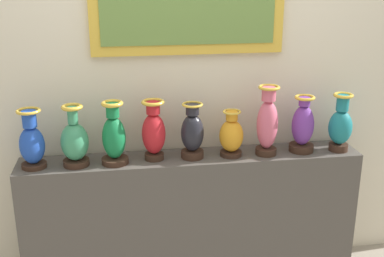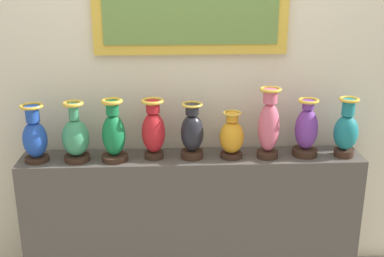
{
  "view_description": "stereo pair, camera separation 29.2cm",
  "coord_description": "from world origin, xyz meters",
  "px_view_note": "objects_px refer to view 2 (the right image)",
  "views": [
    {
      "loc": [
        -0.42,
        -2.74,
        1.94
      ],
      "look_at": [
        0.0,
        0.0,
        1.01
      ],
      "focal_mm": 46.14,
      "sensor_mm": 36.0,
      "label": 1
    },
    {
      "loc": [
        -0.13,
        -2.77,
        1.94
      ],
      "look_at": [
        0.0,
        0.0,
        1.01
      ],
      "focal_mm": 46.14,
      "sensor_mm": 36.0,
      "label": 2
    }
  ],
  "objects_px": {
    "vase_sapphire": "(35,137)",
    "vase_jade": "(76,137)",
    "vase_onyx": "(193,133)",
    "vase_violet": "(306,131)",
    "vase_amber": "(232,137)",
    "vase_crimson": "(153,131)",
    "vase_emerald": "(114,134)",
    "vase_rose": "(269,126)",
    "vase_teal": "(346,131)"
  },
  "relations": [
    {
      "from": "vase_sapphire",
      "to": "vase_jade",
      "type": "bearing_deg",
      "value": -1.23
    },
    {
      "from": "vase_sapphire",
      "to": "vase_onyx",
      "type": "height_order",
      "value": "vase_sapphire"
    },
    {
      "from": "vase_jade",
      "to": "vase_violet",
      "type": "xyz_separation_m",
      "value": [
        1.37,
        0.02,
        0.01
      ]
    },
    {
      "from": "vase_onyx",
      "to": "vase_amber",
      "type": "height_order",
      "value": "vase_onyx"
    },
    {
      "from": "vase_sapphire",
      "to": "vase_amber",
      "type": "xyz_separation_m",
      "value": [
        1.15,
        0.01,
        -0.02
      ]
    },
    {
      "from": "vase_crimson",
      "to": "vase_onyx",
      "type": "xyz_separation_m",
      "value": [
        0.23,
        -0.01,
        -0.02
      ]
    },
    {
      "from": "vase_amber",
      "to": "vase_emerald",
      "type": "bearing_deg",
      "value": -178.8
    },
    {
      "from": "vase_sapphire",
      "to": "vase_onyx",
      "type": "relative_size",
      "value": 1.02
    },
    {
      "from": "vase_sapphire",
      "to": "vase_crimson",
      "type": "relative_size",
      "value": 0.95
    },
    {
      "from": "vase_emerald",
      "to": "vase_rose",
      "type": "relative_size",
      "value": 0.87
    },
    {
      "from": "vase_crimson",
      "to": "vase_sapphire",
      "type": "bearing_deg",
      "value": -178.45
    },
    {
      "from": "vase_sapphire",
      "to": "vase_onyx",
      "type": "xyz_separation_m",
      "value": [
        0.92,
        0.01,
        0.0
      ]
    },
    {
      "from": "vase_onyx",
      "to": "vase_rose",
      "type": "relative_size",
      "value": 0.79
    },
    {
      "from": "vase_jade",
      "to": "vase_teal",
      "type": "relative_size",
      "value": 0.99
    },
    {
      "from": "vase_emerald",
      "to": "vase_sapphire",
      "type": "bearing_deg",
      "value": 178.82
    },
    {
      "from": "vase_jade",
      "to": "vase_rose",
      "type": "relative_size",
      "value": 0.84
    },
    {
      "from": "vase_sapphire",
      "to": "vase_teal",
      "type": "distance_m",
      "value": 1.83
    },
    {
      "from": "vase_sapphire",
      "to": "vase_teal",
      "type": "relative_size",
      "value": 0.95
    },
    {
      "from": "vase_sapphire",
      "to": "vase_emerald",
      "type": "distance_m",
      "value": 0.46
    },
    {
      "from": "vase_amber",
      "to": "vase_teal",
      "type": "height_order",
      "value": "vase_teal"
    },
    {
      "from": "vase_jade",
      "to": "vase_amber",
      "type": "relative_size",
      "value": 1.27
    },
    {
      "from": "vase_emerald",
      "to": "vase_onyx",
      "type": "relative_size",
      "value": 1.11
    },
    {
      "from": "vase_rose",
      "to": "vase_amber",
      "type": "bearing_deg",
      "value": 177.28
    },
    {
      "from": "vase_emerald",
      "to": "vase_onyx",
      "type": "bearing_deg",
      "value": 2.55
    },
    {
      "from": "vase_emerald",
      "to": "vase_amber",
      "type": "height_order",
      "value": "vase_emerald"
    },
    {
      "from": "vase_crimson",
      "to": "vase_rose",
      "type": "bearing_deg",
      "value": -2.01
    },
    {
      "from": "vase_onyx",
      "to": "vase_rose",
      "type": "distance_m",
      "value": 0.45
    },
    {
      "from": "vase_sapphire",
      "to": "vase_amber",
      "type": "bearing_deg",
      "value": 0.25
    },
    {
      "from": "vase_amber",
      "to": "vase_violet",
      "type": "height_order",
      "value": "vase_violet"
    },
    {
      "from": "vase_jade",
      "to": "vase_teal",
      "type": "bearing_deg",
      "value": -0.26
    },
    {
      "from": "vase_jade",
      "to": "vase_violet",
      "type": "bearing_deg",
      "value": 0.81
    },
    {
      "from": "vase_violet",
      "to": "vase_teal",
      "type": "xyz_separation_m",
      "value": [
        0.23,
        -0.03,
        0.0
      ]
    },
    {
      "from": "vase_rose",
      "to": "vase_jade",
      "type": "bearing_deg",
      "value": 179.99
    },
    {
      "from": "vase_crimson",
      "to": "vase_amber",
      "type": "distance_m",
      "value": 0.47
    },
    {
      "from": "vase_violet",
      "to": "vase_teal",
      "type": "bearing_deg",
      "value": -6.57
    },
    {
      "from": "vase_sapphire",
      "to": "vase_emerald",
      "type": "relative_size",
      "value": 0.92
    },
    {
      "from": "vase_sapphire",
      "to": "vase_amber",
      "type": "height_order",
      "value": "vase_sapphire"
    },
    {
      "from": "vase_rose",
      "to": "vase_emerald",
      "type": "bearing_deg",
      "value": -179.73
    },
    {
      "from": "vase_crimson",
      "to": "vase_rose",
      "type": "relative_size",
      "value": 0.85
    },
    {
      "from": "vase_emerald",
      "to": "vase_teal",
      "type": "height_order",
      "value": "vase_emerald"
    },
    {
      "from": "vase_onyx",
      "to": "vase_amber",
      "type": "xyz_separation_m",
      "value": [
        0.23,
        -0.01,
        -0.03
      ]
    },
    {
      "from": "vase_onyx",
      "to": "vase_violet",
      "type": "relative_size",
      "value": 0.96
    },
    {
      "from": "vase_crimson",
      "to": "vase_rose",
      "type": "xyz_separation_m",
      "value": [
        0.68,
        -0.02,
        0.03
      ]
    },
    {
      "from": "vase_emerald",
      "to": "vase_onyx",
      "type": "xyz_separation_m",
      "value": [
        0.46,
        0.02,
        -0.01
      ]
    },
    {
      "from": "vase_amber",
      "to": "vase_teal",
      "type": "relative_size",
      "value": 0.78
    },
    {
      "from": "vase_emerald",
      "to": "vase_rose",
      "type": "bearing_deg",
      "value": 0.27
    },
    {
      "from": "vase_teal",
      "to": "vase_crimson",
      "type": "bearing_deg",
      "value": 178.45
    },
    {
      "from": "vase_crimson",
      "to": "vase_amber",
      "type": "height_order",
      "value": "vase_crimson"
    },
    {
      "from": "vase_jade",
      "to": "vase_onyx",
      "type": "relative_size",
      "value": 1.07
    },
    {
      "from": "vase_crimson",
      "to": "vase_teal",
      "type": "distance_m",
      "value": 1.15
    }
  ]
}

